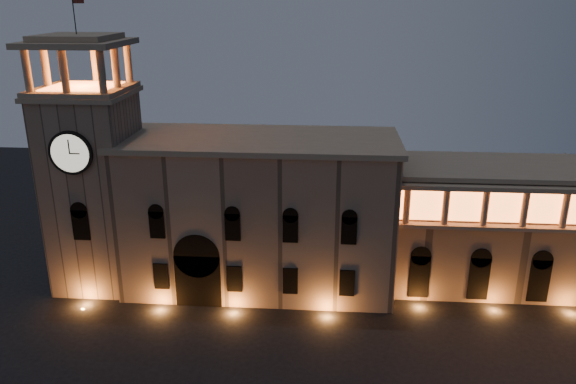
% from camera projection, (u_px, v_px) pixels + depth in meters
% --- Properties ---
extents(government_building, '(30.80, 12.80, 17.60)m').
position_uv_depth(government_building, '(258.00, 213.00, 63.75)').
color(government_building, '#8C725C').
rests_on(government_building, ground).
extents(clock_tower, '(9.80, 9.80, 32.40)m').
position_uv_depth(clock_tower, '(94.00, 181.00, 62.95)').
color(clock_tower, '#8C725C').
rests_on(clock_tower, ground).
extents(colonnade_wing, '(40.60, 11.50, 14.50)m').
position_uv_depth(colonnade_wing, '(559.00, 227.00, 63.65)').
color(colonnade_wing, '#876C56').
rests_on(colonnade_wing, ground).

